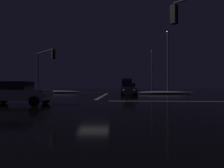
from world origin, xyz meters
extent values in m
cube|color=black|center=(0.00, 0.00, -0.05)|extent=(120.00, 120.00, 0.10)
cube|color=white|center=(0.00, 8.09, 0.00)|extent=(0.35, 13.84, 0.01)
cube|color=yellow|center=(0.00, 19.69, 0.00)|extent=(22.00, 0.15, 0.01)
cube|color=white|center=(8.19, 0.00, 0.00)|extent=(13.84, 0.40, 0.01)
ellipsoid|color=white|center=(-8.89, 16.62, 0.20)|extent=(8.42, 1.50, 0.40)
ellipsoid|color=white|center=(8.89, 13.86, 0.21)|extent=(8.23, 1.50, 0.42)
cube|color=slate|center=(3.24, 9.82, 0.67)|extent=(1.80, 4.20, 0.70)
cube|color=black|center=(3.24, 10.02, 1.29)|extent=(1.60, 2.00, 0.55)
cylinder|color=black|center=(4.14, 8.27, 0.32)|extent=(0.22, 0.64, 0.64)
cylinder|color=black|center=(2.34, 8.27, 0.32)|extent=(0.22, 0.64, 0.64)
cylinder|color=black|center=(4.14, 11.37, 0.32)|extent=(0.22, 0.64, 0.64)
cylinder|color=black|center=(2.34, 11.37, 0.32)|extent=(0.22, 0.64, 0.64)
sphere|color=#F9EFC6|center=(3.89, 7.70, 0.72)|extent=(0.22, 0.22, 0.22)
sphere|color=#F9EFC6|center=(2.59, 7.70, 0.72)|extent=(0.22, 0.22, 0.22)
cube|color=navy|center=(3.44, 16.03, 0.67)|extent=(1.80, 4.20, 0.70)
cube|color=black|center=(3.44, 16.23, 1.29)|extent=(1.60, 2.00, 0.55)
cylinder|color=black|center=(4.34, 14.48, 0.32)|extent=(0.22, 0.64, 0.64)
cylinder|color=black|center=(2.54, 14.48, 0.32)|extent=(0.22, 0.64, 0.64)
cylinder|color=black|center=(4.34, 17.58, 0.32)|extent=(0.22, 0.64, 0.64)
cylinder|color=black|center=(2.54, 17.58, 0.32)|extent=(0.22, 0.64, 0.64)
sphere|color=#F9EFC6|center=(4.09, 13.91, 0.72)|extent=(0.22, 0.22, 0.22)
sphere|color=#F9EFC6|center=(2.79, 13.91, 0.72)|extent=(0.22, 0.22, 0.22)
cube|color=silver|center=(3.53, 22.29, 0.67)|extent=(1.80, 4.20, 0.70)
cube|color=black|center=(3.53, 22.49, 1.29)|extent=(1.60, 2.00, 0.55)
cylinder|color=black|center=(4.43, 20.74, 0.32)|extent=(0.22, 0.64, 0.64)
cylinder|color=black|center=(2.63, 20.74, 0.32)|extent=(0.22, 0.64, 0.64)
cylinder|color=black|center=(4.43, 23.84, 0.32)|extent=(0.22, 0.64, 0.64)
cylinder|color=black|center=(2.63, 23.84, 0.32)|extent=(0.22, 0.64, 0.64)
sphere|color=#F9EFC6|center=(4.18, 20.17, 0.72)|extent=(0.22, 0.22, 0.22)
sphere|color=#F9EFC6|center=(2.88, 20.17, 0.72)|extent=(0.22, 0.22, 0.22)
cube|color=#14512D|center=(3.24, 28.27, 0.67)|extent=(1.80, 4.20, 0.70)
cube|color=black|center=(3.24, 28.47, 1.29)|extent=(1.60, 2.00, 0.55)
cylinder|color=black|center=(4.14, 26.72, 0.32)|extent=(0.22, 0.64, 0.64)
cylinder|color=black|center=(2.34, 26.72, 0.32)|extent=(0.22, 0.64, 0.64)
cylinder|color=black|center=(4.14, 29.82, 0.32)|extent=(0.22, 0.64, 0.64)
cylinder|color=black|center=(2.34, 29.82, 0.32)|extent=(0.22, 0.64, 0.64)
sphere|color=#F9EFC6|center=(3.89, 26.15, 0.72)|extent=(0.22, 0.22, 0.22)
sphere|color=#F9EFC6|center=(2.59, 26.15, 0.72)|extent=(0.22, 0.22, 0.22)
cube|color=navy|center=(3.43, 31.71, 1.63)|extent=(2.40, 2.20, 2.30)
cube|color=silver|center=(3.43, 36.21, 1.78)|extent=(2.40, 5.00, 2.60)
cylinder|color=black|center=(4.63, 32.31, 0.48)|extent=(0.28, 0.96, 0.96)
cylinder|color=black|center=(2.23, 32.31, 0.48)|extent=(0.28, 0.96, 0.96)
cylinder|color=black|center=(4.63, 37.01, 0.48)|extent=(0.28, 0.96, 0.96)
cylinder|color=black|center=(2.23, 37.01, 0.48)|extent=(0.28, 0.96, 0.96)
sphere|color=#F9EFC6|center=(4.28, 30.56, 1.03)|extent=(0.26, 0.26, 0.26)
sphere|color=#F9EFC6|center=(2.58, 30.56, 1.03)|extent=(0.26, 0.26, 0.26)
cube|color=#B7B7BC|center=(-4.67, -3.46, 0.67)|extent=(4.20, 1.80, 0.70)
cube|color=black|center=(-4.87, -3.46, 1.29)|extent=(2.00, 1.60, 0.55)
cylinder|color=black|center=(-3.12, -2.56, 0.32)|extent=(0.64, 0.22, 0.64)
cylinder|color=black|center=(-3.12, -4.36, 0.32)|extent=(0.64, 0.22, 0.64)
cylinder|color=black|center=(-6.22, -2.56, 0.32)|extent=(0.64, 0.22, 0.64)
sphere|color=#F9EFC6|center=(-2.55, -2.81, 0.72)|extent=(0.22, 0.22, 0.22)
sphere|color=#F9EFC6|center=(-2.55, -4.11, 0.72)|extent=(0.22, 0.22, 0.22)
cylinder|color=#4C4C51|center=(-8.49, 8.49, 2.85)|extent=(0.18, 0.18, 5.70)
cylinder|color=#4C4C51|center=(-6.90, 6.90, 5.40)|extent=(3.25, 3.25, 0.12)
cube|color=black|center=(-5.32, 5.32, 4.77)|extent=(0.46, 0.46, 1.05)
sphere|color=red|center=(-5.21, 5.21, 5.12)|extent=(0.22, 0.22, 0.22)
sphere|color=black|center=(-5.21, 5.21, 4.77)|extent=(0.22, 0.22, 0.22)
sphere|color=black|center=(-5.21, 5.21, 4.43)|extent=(0.22, 0.22, 0.22)
cube|color=black|center=(5.29, -5.29, 5.28)|extent=(0.46, 0.46, 1.05)
sphere|color=red|center=(5.18, -5.18, 5.62)|extent=(0.22, 0.22, 0.22)
sphere|color=black|center=(5.18, -5.18, 5.28)|extent=(0.22, 0.22, 0.22)
sphere|color=black|center=(5.18, -5.18, 4.93)|extent=(0.22, 0.22, 0.22)
cylinder|color=#424247|center=(9.19, 29.69, 4.51)|extent=(0.20, 0.20, 9.02)
sphere|color=#F9AD47|center=(9.19, 29.69, 9.20)|extent=(0.44, 0.44, 0.44)
cylinder|color=#424247|center=(9.19, 13.69, 4.58)|extent=(0.20, 0.20, 9.16)
sphere|color=#F9AD47|center=(9.19, 13.69, 9.34)|extent=(0.44, 0.44, 0.44)
camera|label=1|loc=(2.40, -16.57, 1.33)|focal=31.98mm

